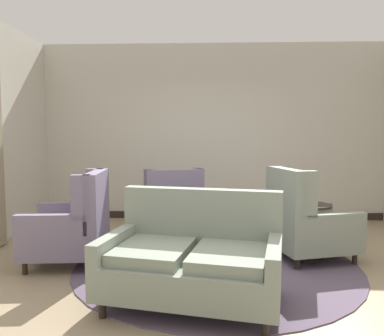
{
  "coord_description": "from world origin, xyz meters",
  "views": [
    {
      "loc": [
        -0.11,
        -3.92,
        1.46
      ],
      "look_at": [
        -0.28,
        0.55,
        1.08
      ],
      "focal_mm": 35.85,
      "sensor_mm": 36.0,
      "label": 1
    }
  ],
  "objects_px": {
    "porcelain_vase": "(191,209)",
    "armchair_near_window": "(74,225)",
    "side_table": "(311,227)",
    "armchair_back_corner": "(305,222)",
    "coffee_table": "(195,229)",
    "armchair_beside_settee": "(171,208)",
    "settee": "(193,259)"
  },
  "relations": [
    {
      "from": "settee",
      "to": "armchair_beside_settee",
      "type": "bearing_deg",
      "value": 112.2
    },
    {
      "from": "settee",
      "to": "side_table",
      "type": "distance_m",
      "value": 1.78
    },
    {
      "from": "armchair_back_corner",
      "to": "armchair_beside_settee",
      "type": "distance_m",
      "value": 1.9
    },
    {
      "from": "porcelain_vase",
      "to": "armchair_near_window",
      "type": "height_order",
      "value": "armchair_near_window"
    },
    {
      "from": "armchair_beside_settee",
      "to": "side_table",
      "type": "height_order",
      "value": "armchair_beside_settee"
    },
    {
      "from": "porcelain_vase",
      "to": "settee",
      "type": "distance_m",
      "value": 0.89
    },
    {
      "from": "armchair_back_corner",
      "to": "side_table",
      "type": "distance_m",
      "value": 0.08
    },
    {
      "from": "porcelain_vase",
      "to": "armchair_beside_settee",
      "type": "bearing_deg",
      "value": 104.94
    },
    {
      "from": "coffee_table",
      "to": "porcelain_vase",
      "type": "relative_size",
      "value": 2.88
    },
    {
      "from": "porcelain_vase",
      "to": "side_table",
      "type": "relative_size",
      "value": 0.51
    },
    {
      "from": "armchair_back_corner",
      "to": "settee",
      "type": "bearing_deg",
      "value": 118.18
    },
    {
      "from": "armchair_near_window",
      "to": "side_table",
      "type": "relative_size",
      "value": 1.58
    },
    {
      "from": "armchair_beside_settee",
      "to": "armchair_near_window",
      "type": "bearing_deg",
      "value": 31.24
    },
    {
      "from": "armchair_near_window",
      "to": "side_table",
      "type": "xyz_separation_m",
      "value": [
        2.72,
        0.21,
        -0.04
      ]
    },
    {
      "from": "settee",
      "to": "coffee_table",
      "type": "bearing_deg",
      "value": 102.22
    },
    {
      "from": "armchair_back_corner",
      "to": "side_table",
      "type": "xyz_separation_m",
      "value": [
        0.06,
        -0.02,
        -0.05
      ]
    },
    {
      "from": "armchair_back_corner",
      "to": "armchair_near_window",
      "type": "height_order",
      "value": "armchair_back_corner"
    },
    {
      "from": "armchair_near_window",
      "to": "side_table",
      "type": "distance_m",
      "value": 2.72
    },
    {
      "from": "coffee_table",
      "to": "armchair_back_corner",
      "type": "height_order",
      "value": "armchair_back_corner"
    },
    {
      "from": "porcelain_vase",
      "to": "armchair_near_window",
      "type": "relative_size",
      "value": 0.32
    },
    {
      "from": "coffee_table",
      "to": "settee",
      "type": "distance_m",
      "value": 0.87
    },
    {
      "from": "coffee_table",
      "to": "armchair_back_corner",
      "type": "relative_size",
      "value": 0.9
    },
    {
      "from": "coffee_table",
      "to": "settee",
      "type": "relative_size",
      "value": 0.6
    },
    {
      "from": "settee",
      "to": "armchair_near_window",
      "type": "relative_size",
      "value": 1.56
    },
    {
      "from": "settee",
      "to": "armchair_near_window",
      "type": "xyz_separation_m",
      "value": [
        -1.39,
        0.98,
        0.05
      ]
    },
    {
      "from": "coffee_table",
      "to": "armchair_back_corner",
      "type": "distance_m",
      "value": 1.32
    },
    {
      "from": "porcelain_vase",
      "to": "armchair_near_window",
      "type": "distance_m",
      "value": 1.36
    },
    {
      "from": "armchair_beside_settee",
      "to": "armchair_near_window",
      "type": "distance_m",
      "value": 1.52
    },
    {
      "from": "porcelain_vase",
      "to": "armchair_near_window",
      "type": "bearing_deg",
      "value": 174.24
    },
    {
      "from": "coffee_table",
      "to": "armchair_beside_settee",
      "type": "xyz_separation_m",
      "value": [
        -0.39,
        1.26,
        -0.02
      ]
    },
    {
      "from": "coffee_table",
      "to": "armchair_beside_settee",
      "type": "relative_size",
      "value": 0.91
    },
    {
      "from": "armchair_back_corner",
      "to": "armchair_beside_settee",
      "type": "relative_size",
      "value": 1.01
    }
  ]
}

